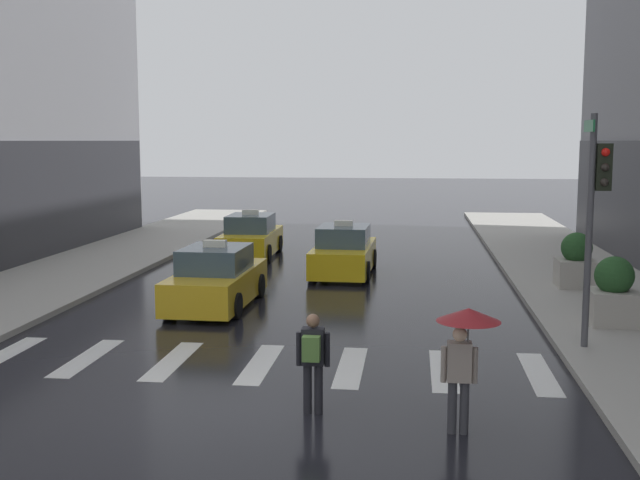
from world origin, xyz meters
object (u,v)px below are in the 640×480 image
(taxi_lead, at_px, (216,280))
(taxi_third, at_px, (251,238))
(pedestrian_with_umbrella, at_px, (465,336))
(traffic_light_pole, at_px, (596,198))
(planter_mid_block, at_px, (576,262))
(planter_near_corner, at_px, (613,294))
(taxi_second, at_px, (344,253))
(pedestrian_with_backpack, at_px, (313,356))

(taxi_lead, distance_m, taxi_third, 8.93)
(taxi_lead, xyz_separation_m, pedestrian_with_umbrella, (5.98, -8.37, 0.79))
(traffic_light_pole, relative_size, planter_mid_block, 3.00)
(taxi_lead, distance_m, planter_mid_block, 10.47)
(traffic_light_pole, xyz_separation_m, taxi_lead, (-8.86, 3.57, -2.53))
(taxi_lead, distance_m, planter_near_corner, 9.94)
(taxi_second, height_order, pedestrian_with_backpack, taxi_second)
(taxi_third, bearing_deg, pedestrian_with_umbrella, -68.14)
(taxi_third, distance_m, pedestrian_with_umbrella, 18.61)
(taxi_lead, bearing_deg, taxi_second, 61.69)
(traffic_light_pole, xyz_separation_m, taxi_second, (-5.94, 8.99, -2.53))
(planter_near_corner, bearing_deg, taxi_second, 135.18)
(traffic_light_pole, xyz_separation_m, planter_mid_block, (1.08, 6.85, -2.38))
(traffic_light_pole, xyz_separation_m, taxi_third, (-9.80, 12.45, -2.53))
(traffic_light_pole, bearing_deg, pedestrian_with_umbrella, -120.94)
(pedestrian_with_backpack, height_order, planter_mid_block, planter_mid_block)
(taxi_third, distance_m, planter_mid_block, 12.24)
(traffic_light_pole, xyz_separation_m, planter_near_corner, (0.97, 2.12, -2.38))
(planter_near_corner, bearing_deg, taxi_lead, 171.61)
(taxi_second, bearing_deg, taxi_lead, -118.31)
(pedestrian_with_umbrella, bearing_deg, taxi_third, 111.86)
(taxi_third, bearing_deg, taxi_second, -41.85)
(taxi_lead, relative_size, taxi_third, 1.00)
(traffic_light_pole, distance_m, planter_near_corner, 3.33)
(pedestrian_with_umbrella, xyz_separation_m, planter_mid_block, (3.96, 11.66, -0.64))
(traffic_light_pole, distance_m, taxi_lead, 9.88)
(traffic_light_pole, xyz_separation_m, pedestrian_with_backpack, (-5.25, -4.25, -2.29))
(taxi_third, distance_m, pedestrian_with_backpack, 17.31)
(taxi_second, height_order, planter_mid_block, taxi_second)
(taxi_lead, height_order, pedestrian_with_backpack, taxi_lead)
(taxi_lead, xyz_separation_m, planter_mid_block, (9.94, 3.28, 0.15))
(taxi_second, distance_m, planter_near_corner, 9.75)
(taxi_lead, bearing_deg, pedestrian_with_umbrella, -54.48)
(planter_near_corner, xyz_separation_m, planter_mid_block, (0.10, 4.73, 0.00))
(traffic_light_pole, bearing_deg, pedestrian_with_backpack, -141.03)
(pedestrian_with_umbrella, relative_size, planter_mid_block, 1.21)
(traffic_light_pole, bearing_deg, taxi_second, 123.46)
(taxi_third, bearing_deg, taxi_lead, -83.92)
(planter_mid_block, bearing_deg, planter_near_corner, -91.26)
(taxi_third, xyz_separation_m, pedestrian_with_backpack, (4.56, -16.69, 0.25))
(taxi_lead, xyz_separation_m, pedestrian_with_backpack, (3.61, -7.81, 0.25))
(taxi_lead, relative_size, planter_near_corner, 2.86)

